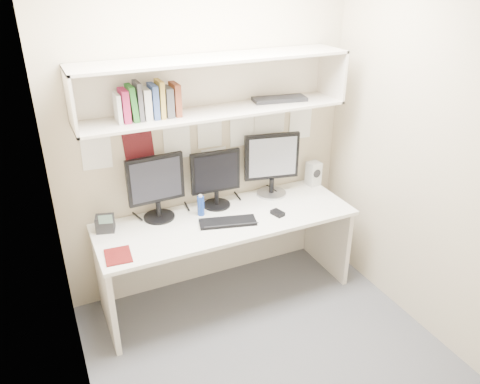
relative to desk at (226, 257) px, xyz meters
name	(u,v)px	position (x,y,z in m)	size (l,w,h in m)	color
floor	(262,344)	(0.00, -0.65, -0.37)	(2.40, 2.00, 0.01)	#4D4D52
wall_back	(207,134)	(0.00, 0.35, 0.93)	(2.40, 0.02, 2.60)	#BBAC8F
wall_front	(375,270)	(0.00, -1.65, 0.93)	(2.40, 0.02, 2.60)	#BBAC8F
wall_left	(60,224)	(-1.20, -0.65, 0.93)	(0.02, 2.00, 2.60)	#BBAC8F
wall_right	(417,152)	(1.20, -0.65, 0.93)	(0.02, 2.00, 2.60)	#BBAC8F
desk	(226,257)	(0.00, 0.00, 0.00)	(2.00, 0.70, 0.73)	white
overhead_hutch	(212,84)	(0.00, 0.21, 1.35)	(2.00, 0.38, 0.40)	beige
pinned_papers	(208,140)	(0.00, 0.34, 0.88)	(1.92, 0.01, 0.48)	white
monitor_left	(156,185)	(-0.47, 0.22, 0.64)	(0.44, 0.24, 0.51)	black
monitor_center	(216,177)	(0.01, 0.22, 0.62)	(0.40, 0.22, 0.47)	black
monitor_right	(272,163)	(0.51, 0.22, 0.65)	(0.46, 0.25, 0.54)	#A5A5AA
keyboard	(228,222)	(-0.02, -0.09, 0.37)	(0.43, 0.15, 0.02)	black
mouse	(278,213)	(0.38, -0.14, 0.38)	(0.07, 0.11, 0.03)	black
speaker	(313,174)	(0.94, 0.23, 0.47)	(0.12, 0.12, 0.21)	#B9B9B4
blue_bottle	(201,205)	(-0.16, 0.12, 0.45)	(0.06, 0.06, 0.17)	navy
maroon_notebook	(118,256)	(-0.87, -0.19, 0.37)	(0.17, 0.21, 0.01)	#5A100F
desk_phone	(105,223)	(-0.88, 0.19, 0.43)	(0.15, 0.15, 0.16)	black
book_stack	(148,102)	(-0.49, 0.17, 1.29)	(0.44, 0.16, 0.26)	beige
hutch_tray	(280,99)	(0.55, 0.19, 1.19)	(0.41, 0.16, 0.03)	black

